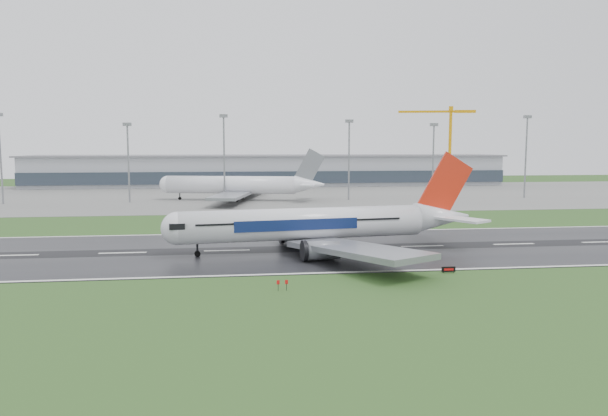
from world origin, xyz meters
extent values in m
plane|color=#25491A|center=(0.00, 0.00, 0.00)|extent=(520.00, 520.00, 0.00)
cube|color=black|center=(0.00, 0.00, 0.05)|extent=(400.00, 45.00, 0.10)
cube|color=slate|center=(0.00, 125.00, 0.04)|extent=(400.00, 130.00, 0.08)
cube|color=#94979E|center=(0.00, 185.00, 7.50)|extent=(240.00, 36.00, 15.00)
cylinder|color=gray|center=(-100.07, 100.00, 15.45)|extent=(0.64, 0.64, 30.90)
cylinder|color=gray|center=(-56.37, 100.00, 13.86)|extent=(0.64, 0.64, 27.72)
cylinder|color=gray|center=(-21.96, 100.00, 15.47)|extent=(0.64, 0.64, 30.94)
cylinder|color=gray|center=(25.00, 100.00, 14.64)|extent=(0.64, 0.64, 29.28)
cylinder|color=gray|center=(58.19, 100.00, 14.05)|extent=(0.64, 0.64, 28.11)
cylinder|color=gray|center=(96.18, 100.00, 15.67)|extent=(0.64, 0.64, 31.34)
camera|label=1|loc=(-18.34, -110.79, 20.78)|focal=33.30mm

